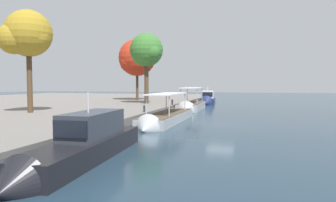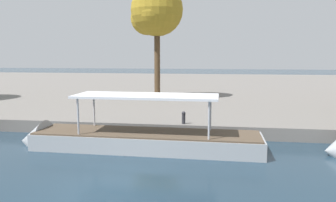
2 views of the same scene
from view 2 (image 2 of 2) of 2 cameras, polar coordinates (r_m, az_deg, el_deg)
The scene contains 5 objects.
ground_plane at distance 12.80m, azimuth -9.87°, elevation -14.52°, with size 220.00×220.00×0.00m, color #1E3342.
dock_promenade at distance 46.88m, azimuth 3.80°, elevation 2.36°, with size 120.00×55.00×0.78m, color slate.
tour_boat_2 at distance 17.63m, azimuth -6.64°, elevation -7.18°, with size 13.01×2.76×3.89m.
mooring_bollard_0 at distance 19.87m, azimuth 2.70°, elevation -2.78°, with size 0.23×0.23×0.76m.
tree_1 at distance 31.60m, azimuth -2.32°, elevation 14.96°, with size 5.09×4.87×10.63m.
Camera 2 is at (3.83, -11.21, 4.84)m, focal length 35.44 mm.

